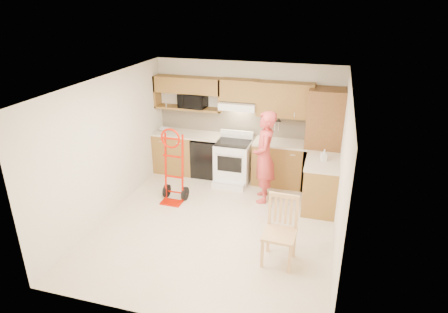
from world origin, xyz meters
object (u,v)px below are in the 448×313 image
at_px(microwave, 193,100).
at_px(range, 232,159).
at_px(dining_chair, 280,232).
at_px(person, 264,157).
at_px(hand_truck, 172,170).

xyz_separation_m(microwave, range, (0.99, -0.37, -1.12)).
xyz_separation_m(range, dining_chair, (1.36, -2.45, -0.01)).
distance_m(person, dining_chair, 2.00).
bearing_deg(microwave, person, -24.53).
height_order(range, person, person).
xyz_separation_m(microwave, dining_chair, (2.35, -2.82, -1.13)).
bearing_deg(dining_chair, person, 110.15).
relative_size(microwave, range, 0.55).
bearing_deg(microwave, hand_truck, -82.60).
bearing_deg(dining_chair, hand_truck, 152.17).
relative_size(microwave, hand_truck, 0.43).
distance_m(microwave, hand_truck, 1.78).
xyz_separation_m(range, person, (0.77, -0.58, 0.37)).
relative_size(microwave, person, 0.32).
xyz_separation_m(person, dining_chair, (0.59, -1.87, -0.37)).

